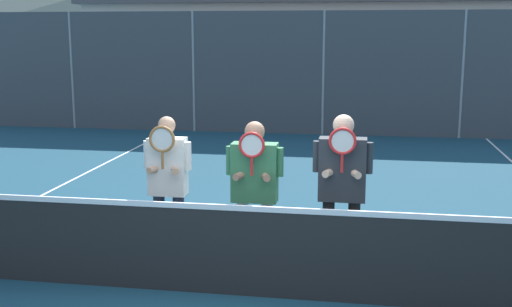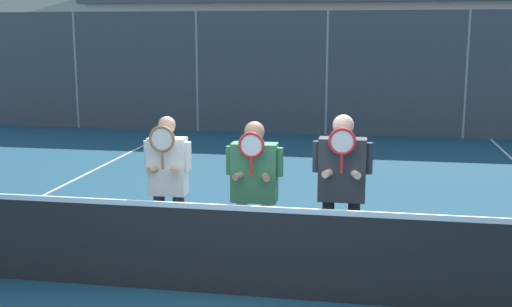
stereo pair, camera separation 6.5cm
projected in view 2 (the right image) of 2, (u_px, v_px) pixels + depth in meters
The scene contains 12 objects.
ground_plane at pixel (251, 296), 6.49m from camera, with size 120.00×120.00×0.00m, color navy.
hill_distant at pixel (360, 60), 58.94m from camera, with size 117.70×65.39×22.89m.
clubhouse_building at pixel (373, 48), 24.55m from camera, with size 21.50×5.50×3.99m.
fence_back at pixel (327, 73), 16.36m from camera, with size 20.62×0.06×3.15m.
tennis_net at pixel (251, 250), 6.40m from camera, with size 11.00×0.09×1.05m.
court_line_left_sideline at pixel (31, 201), 10.10m from camera, with size 0.05×16.00×0.01m, color white.
player_leftmost at pixel (168, 179), 7.22m from camera, with size 0.55×0.34×1.71m.
player_center_left at pixel (254, 183), 6.95m from camera, with size 0.63×0.34×1.69m.
player_center_right at pixel (342, 181), 6.82m from camera, with size 0.63×0.34×1.78m.
car_far_left at pixel (156, 85), 21.07m from camera, with size 4.37×2.03×1.73m.
car_left_of_center at pixel (301, 86), 20.28m from camera, with size 4.12×2.00×1.84m.
car_center at pixel (457, 90), 19.06m from camera, with size 4.21×1.97×1.82m.
Camera 2 is at (1.13, -6.00, 2.64)m, focal length 45.00 mm.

